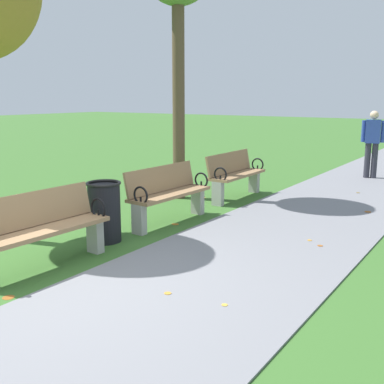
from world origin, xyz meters
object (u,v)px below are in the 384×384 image
(park_bench_1, at_px, (43,228))
(pedestrian_walking, at_px, (372,141))
(park_bench_3, at_px, (235,174))
(park_bench_2, at_px, (168,193))
(trash_bin, at_px, (104,212))

(park_bench_1, height_order, pedestrian_walking, pedestrian_walking)
(park_bench_1, relative_size, park_bench_3, 1.01)
(park_bench_1, distance_m, pedestrian_walking, 8.61)
(park_bench_2, relative_size, trash_bin, 1.92)
(park_bench_3, distance_m, pedestrian_walking, 4.19)
(pedestrian_walking, height_order, trash_bin, pedestrian_walking)
(park_bench_1, bearing_deg, pedestrian_walking, 78.82)
(pedestrian_walking, bearing_deg, trash_bin, -103.99)
(park_bench_3, bearing_deg, park_bench_1, -90.00)
(park_bench_1, relative_size, park_bench_2, 1.00)
(park_bench_1, height_order, trash_bin, park_bench_1)
(park_bench_3, bearing_deg, park_bench_2, -90.00)
(trash_bin, bearing_deg, park_bench_3, 87.56)
(park_bench_1, xyz_separation_m, pedestrian_walking, (1.67, 8.43, 0.44))
(park_bench_1, xyz_separation_m, park_bench_2, (-0.00, 2.42, 0.00))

